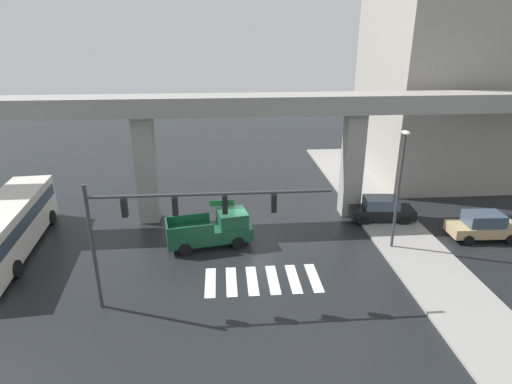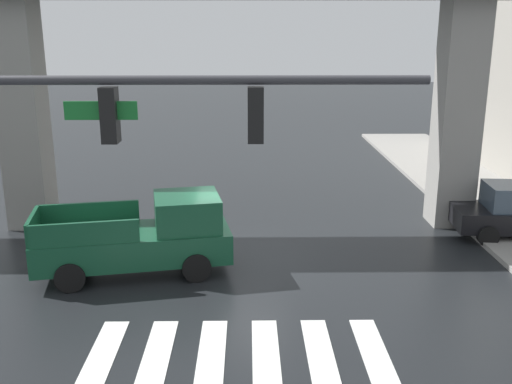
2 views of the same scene
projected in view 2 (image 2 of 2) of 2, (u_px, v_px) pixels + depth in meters
ground_plane at (241, 258)px, 16.66m from camera, size 120.00×120.00×0.00m
crosswalk_stripes at (239, 354)px, 11.68m from camera, size 6.05×2.80×0.01m
pickup_truck at (145, 237)px, 15.49m from camera, size 5.36×2.80×2.08m
fire_hydrant at (482, 221)px, 18.52m from camera, size 0.24×0.24×0.85m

